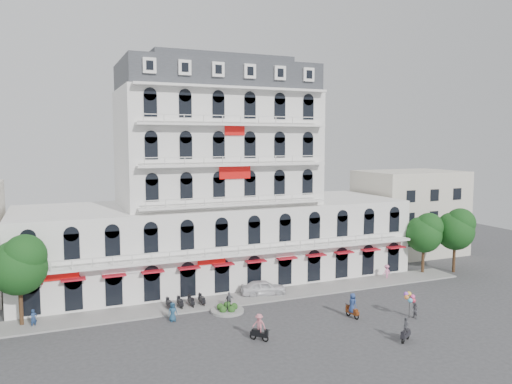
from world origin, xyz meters
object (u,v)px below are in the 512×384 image
Objects in this scene: rider_east at (352,305)px; balloon_vendor at (413,305)px; rider_northeast at (406,330)px; rider_center at (259,326)px; parked_car at (263,288)px.

rider_east is 0.96× the size of balloon_vendor.
rider_center reaches higher than rider_northeast.
parked_car is 16.79m from rider_northeast.
rider_center is at bearing -54.39° from rider_northeast.
rider_northeast is 11.97m from rider_center.
rider_northeast is at bearing -135.14° from balloon_vendor.
rider_east is (4.91, -9.40, 0.38)m from parked_car.
rider_east is 1.13× the size of rider_northeast.
rider_east is 5.50m from balloon_vendor.
rider_east is 6.41m from rider_northeast.
rider_east is at bearing -139.94° from parked_car.
rider_center is (-10.07, -1.61, 0.02)m from rider_east.
balloon_vendor is at bearing 44.45° from rider_center.
balloon_vendor is at bearing -166.25° from rider_northeast.
rider_center is 15.07m from balloon_vendor.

